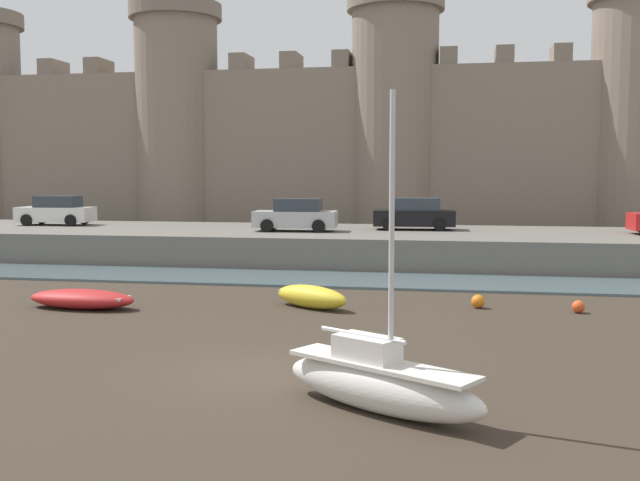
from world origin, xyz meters
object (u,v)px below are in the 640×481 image
at_px(sailboat_midflat_centre, 380,381).
at_px(car_quay_centre_west, 56,211).
at_px(car_quay_centre_east, 296,216).
at_px(mooring_buoy_near_channel, 578,307).
at_px(car_quay_east, 415,214).
at_px(rowboat_foreground_right, 311,296).
at_px(rowboat_near_channel_right, 82,298).
at_px(mooring_buoy_mid_mud, 478,301).

distance_m(sailboat_midflat_centre, car_quay_centre_west, 32.30).
relative_size(car_quay_centre_west, car_quay_centre_east, 1.00).
xyz_separation_m(mooring_buoy_near_channel, car_quay_east, (-5.89, 14.12, 2.07)).
height_order(car_quay_centre_east, car_quay_east, same).
relative_size(rowboat_foreground_right, car_quay_centre_west, 0.71).
distance_m(rowboat_near_channel_right, car_quay_east, 19.03).
distance_m(mooring_buoy_near_channel, car_quay_centre_east, 16.93).
bearing_deg(car_quay_centre_west, car_quay_east, 0.36).
relative_size(rowboat_foreground_right, car_quay_east, 0.71).
bearing_deg(car_quay_centre_east, car_quay_centre_west, 172.31).
distance_m(car_quay_centre_east, car_quay_east, 6.12).
xyz_separation_m(car_quay_centre_west, car_quay_east, (19.83, 0.12, 0.00)).
relative_size(mooring_buoy_near_channel, car_quay_centre_west, 0.10).
distance_m(rowboat_near_channel_right, car_quay_centre_west, 19.02).
bearing_deg(rowboat_foreground_right, car_quay_centre_east, 104.28).
relative_size(rowboat_near_channel_right, sailboat_midflat_centre, 0.64).
distance_m(rowboat_near_channel_right, sailboat_midflat_centre, 13.74).
relative_size(mooring_buoy_mid_mud, car_quay_centre_east, 0.11).
bearing_deg(car_quay_east, mooring_buoy_mid_mud, -78.48).
relative_size(sailboat_midflat_centre, car_quay_centre_east, 1.39).
height_order(mooring_buoy_near_channel, car_quay_centre_east, car_quay_centre_east).
bearing_deg(mooring_buoy_mid_mud, car_quay_centre_east, 126.07).
relative_size(rowboat_foreground_right, car_quay_centre_east, 0.71).
bearing_deg(mooring_buoy_mid_mud, rowboat_near_channel_right, -169.37).
height_order(mooring_buoy_mid_mud, mooring_buoy_near_channel, mooring_buoy_mid_mud).
distance_m(rowboat_foreground_right, mooring_buoy_near_channel, 8.45).
bearing_deg(car_quay_east, car_quay_centre_east, -160.70).
bearing_deg(mooring_buoy_mid_mud, mooring_buoy_near_channel, -5.68).
bearing_deg(rowboat_near_channel_right, sailboat_midflat_centre, -39.74).
distance_m(mooring_buoy_mid_mud, car_quay_centre_east, 14.73).
bearing_deg(mooring_buoy_mid_mud, rowboat_foreground_right, -170.03).
relative_size(rowboat_foreground_right, mooring_buoy_mid_mud, 6.68).
xyz_separation_m(rowboat_near_channel_right, sailboat_midflat_centre, (10.57, -8.78, 0.24)).
bearing_deg(rowboat_near_channel_right, car_quay_centre_east, 74.03).
height_order(sailboat_midflat_centre, car_quay_east, sailboat_midflat_centre).
bearing_deg(sailboat_midflat_centre, car_quay_centre_east, 105.84).
distance_m(car_quay_centre_west, car_quay_east, 19.83).
bearing_deg(car_quay_centre_east, sailboat_midflat_centre, -74.16).
bearing_deg(mooring_buoy_mid_mud, car_quay_east, 101.52).
height_order(rowboat_near_channel_right, rowboat_foreground_right, rowboat_foreground_right).
bearing_deg(car_quay_centre_east, rowboat_near_channel_right, -105.97).
bearing_deg(mooring_buoy_near_channel, car_quay_centre_west, 151.45).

